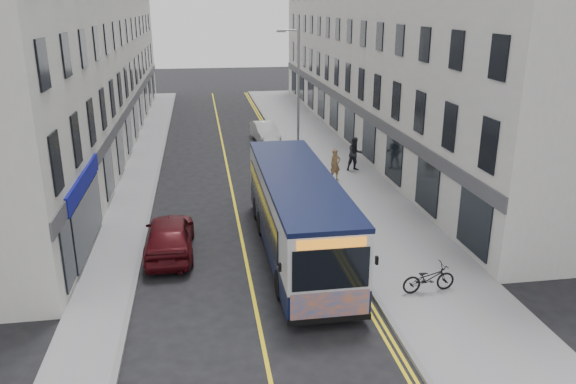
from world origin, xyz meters
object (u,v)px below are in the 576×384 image
object	(u,v)px
car_white	(265,132)
city_bus	(297,212)
streetlamp	(297,93)
car_maroon	(170,235)
pedestrian_near	(335,165)
bicycle	(429,278)
pedestrian_far	(355,154)

from	to	relation	value
car_white	city_bus	bearing A→B (deg)	-98.99
streetlamp	car_maroon	xyz separation A→B (m)	(-7.03, -11.64, -3.60)
streetlamp	city_bus	bearing A→B (deg)	-99.76
city_bus	pedestrian_near	xyz separation A→B (m)	(3.66, 8.91, -0.79)
city_bus	car_white	bearing A→B (deg)	86.96
bicycle	pedestrian_near	world-z (taller)	pedestrian_near
bicycle	car_white	world-z (taller)	car_white
city_bus	bicycle	bearing A→B (deg)	-45.60
car_maroon	pedestrian_far	bearing A→B (deg)	-135.61
city_bus	bicycle	distance (m)	5.53
streetlamp	bicycle	size ratio (longest dim) A/B	4.31
city_bus	car_maroon	size ratio (longest dim) A/B	2.43
pedestrian_near	bicycle	bearing A→B (deg)	-106.41
car_maroon	car_white	bearing A→B (deg)	-107.51
city_bus	pedestrian_far	world-z (taller)	city_bus
car_white	bicycle	bearing A→B (deg)	-89.07
car_white	pedestrian_far	bearing A→B (deg)	-69.67
pedestrian_near	pedestrian_far	bearing A→B (deg)	29.70
pedestrian_far	city_bus	bearing A→B (deg)	-124.31
bicycle	streetlamp	bearing A→B (deg)	1.04
bicycle	pedestrian_far	distance (m)	14.50
car_white	car_maroon	xyz separation A→B (m)	(-5.91, -18.27, 0.10)
pedestrian_near	streetlamp	bearing A→B (deg)	96.27
pedestrian_near	car_maroon	bearing A→B (deg)	-153.49
streetlamp	car_maroon	size ratio (longest dim) A/B	1.74
streetlamp	pedestrian_far	distance (m)	4.88
pedestrian_far	streetlamp	bearing A→B (deg)	140.60
bicycle	car_maroon	size ratio (longest dim) A/B	0.40
pedestrian_far	car_white	world-z (taller)	pedestrian_far
streetlamp	car_white	size ratio (longest dim) A/B	1.94
city_bus	car_maroon	xyz separation A→B (m)	(-4.89, 0.80, -0.99)
streetlamp	pedestrian_far	bearing A→B (deg)	-31.39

